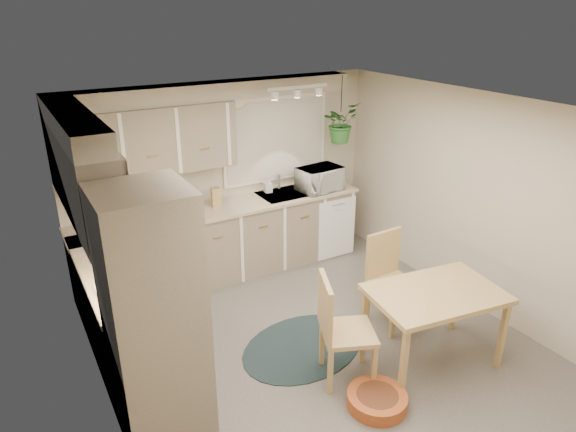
% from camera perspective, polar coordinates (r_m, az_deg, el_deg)
% --- Properties ---
extents(floor, '(4.20, 4.20, 0.00)m').
position_cam_1_polar(floor, '(5.42, 3.02, -13.97)').
color(floor, '#6A645D').
rests_on(floor, ground).
extents(ceiling, '(4.20, 4.20, 0.00)m').
position_cam_1_polar(ceiling, '(4.44, 3.66, 11.79)').
color(ceiling, silver).
rests_on(ceiling, wall_back).
extents(wall_back, '(4.00, 0.04, 2.40)m').
position_cam_1_polar(wall_back, '(6.54, -6.83, 4.36)').
color(wall_back, '#BAB099').
rests_on(wall_back, floor).
extents(wall_front, '(4.00, 0.04, 2.40)m').
position_cam_1_polar(wall_front, '(3.51, 23.11, -14.87)').
color(wall_front, '#BAB099').
rests_on(wall_front, floor).
extents(wall_left, '(0.04, 4.20, 2.40)m').
position_cam_1_polar(wall_left, '(4.17, -20.59, -8.08)').
color(wall_left, '#BAB099').
rests_on(wall_left, floor).
extents(wall_right, '(0.04, 4.20, 2.40)m').
position_cam_1_polar(wall_right, '(6.06, 19.35, 1.73)').
color(wall_right, '#BAB099').
rests_on(wall_right, floor).
extents(base_cab_left, '(0.60, 1.85, 0.90)m').
position_cam_1_polar(base_cab_left, '(5.34, -18.10, -10.04)').
color(base_cab_left, gray).
rests_on(base_cab_left, floor).
extents(base_cab_back, '(3.60, 0.60, 0.90)m').
position_cam_1_polar(base_cab_back, '(6.49, -7.07, -2.95)').
color(base_cab_back, gray).
rests_on(base_cab_back, floor).
extents(counter_left, '(0.64, 1.89, 0.04)m').
position_cam_1_polar(counter_left, '(5.11, -18.62, -5.56)').
color(counter_left, '#C8AD92').
rests_on(counter_left, base_cab_left).
extents(counter_back, '(3.64, 0.64, 0.04)m').
position_cam_1_polar(counter_back, '(6.29, -7.24, 0.88)').
color(counter_back, '#C8AD92').
rests_on(counter_back, base_cab_back).
extents(oven_stack, '(0.65, 0.65, 2.10)m').
position_cam_1_polar(oven_stack, '(3.98, -14.60, -11.40)').
color(oven_stack, gray).
rests_on(oven_stack, floor).
extents(wall_oven_face, '(0.02, 0.56, 0.58)m').
position_cam_1_polar(wall_oven_face, '(4.05, -10.21, -10.31)').
color(wall_oven_face, white).
rests_on(wall_oven_face, oven_stack).
extents(upper_cab_left, '(0.35, 2.00, 0.75)m').
position_cam_1_polar(upper_cab_left, '(4.87, -21.80, 4.20)').
color(upper_cab_left, gray).
rests_on(upper_cab_left, wall_left).
extents(upper_cab_back, '(2.00, 0.35, 0.75)m').
position_cam_1_polar(upper_cab_back, '(5.90, -15.42, 8.02)').
color(upper_cab_back, gray).
rests_on(upper_cab_back, wall_back).
extents(soffit_left, '(0.30, 2.00, 0.20)m').
position_cam_1_polar(soffit_left, '(4.75, -22.92, 9.57)').
color(soffit_left, '#BAB099').
rests_on(soffit_left, wall_left).
extents(soffit_back, '(3.60, 0.30, 0.20)m').
position_cam_1_polar(soffit_back, '(6.07, -8.50, 13.56)').
color(soffit_back, '#BAB099').
rests_on(soffit_back, wall_back).
extents(cooktop, '(0.52, 0.58, 0.02)m').
position_cam_1_polar(cooktop, '(4.60, -16.94, -8.26)').
color(cooktop, white).
rests_on(cooktop, counter_left).
extents(range_hood, '(0.40, 0.60, 0.14)m').
position_cam_1_polar(range_hood, '(4.39, -17.86, -3.19)').
color(range_hood, white).
rests_on(range_hood, upper_cab_left).
extents(window_blinds, '(1.40, 0.02, 1.00)m').
position_cam_1_polar(window_blinds, '(6.69, -1.33, 8.51)').
color(window_blinds, beige).
rests_on(window_blinds, wall_back).
extents(window_frame, '(1.50, 0.02, 1.10)m').
position_cam_1_polar(window_frame, '(6.70, -1.38, 8.53)').
color(window_frame, silver).
rests_on(window_frame, wall_back).
extents(sink, '(0.70, 0.48, 0.10)m').
position_cam_1_polar(sink, '(6.68, -0.16, 2.19)').
color(sink, '#A0A3A7').
rests_on(sink, counter_back).
extents(dishwasher_front, '(0.58, 0.02, 0.83)m').
position_cam_1_polar(dishwasher_front, '(6.92, 5.44, -1.42)').
color(dishwasher_front, white).
rests_on(dishwasher_front, base_cab_back).
extents(track_light_bar, '(0.80, 0.04, 0.04)m').
position_cam_1_polar(track_light_bar, '(6.11, 1.03, 14.14)').
color(track_light_bar, white).
rests_on(track_light_bar, ceiling).
extents(wall_clock, '(0.30, 0.03, 0.30)m').
position_cam_1_polar(wall_clock, '(6.33, -5.86, 12.96)').
color(wall_clock, gold).
rests_on(wall_clock, wall_back).
extents(dining_table, '(1.31, 0.97, 0.76)m').
position_cam_1_polar(dining_table, '(5.19, 15.69, -11.69)').
color(dining_table, tan).
rests_on(dining_table, floor).
extents(chair_left, '(0.63, 0.63, 1.04)m').
position_cam_1_polar(chair_left, '(4.74, 6.74, -12.43)').
color(chair_left, tan).
rests_on(chair_left, floor).
extents(chair_back, '(0.49, 0.49, 1.01)m').
position_cam_1_polar(chair_back, '(5.57, 11.83, -7.19)').
color(chair_back, tan).
rests_on(chair_back, floor).
extents(braided_rug, '(1.50, 1.23, 0.01)m').
position_cam_1_polar(braided_rug, '(5.36, 1.64, -14.35)').
color(braided_rug, black).
rests_on(braided_rug, floor).
extents(pet_bed, '(0.66, 0.66, 0.12)m').
position_cam_1_polar(pet_bed, '(4.76, 9.86, -19.49)').
color(pet_bed, '#BA5225').
rests_on(pet_bed, floor).
extents(microwave, '(0.59, 0.37, 0.38)m').
position_cam_1_polar(microwave, '(6.74, 3.56, 4.43)').
color(microwave, white).
rests_on(microwave, counter_back).
extents(soap_bottle, '(0.11, 0.21, 0.09)m').
position_cam_1_polar(soap_bottle, '(6.68, -2.23, 2.99)').
color(soap_bottle, white).
rests_on(soap_bottle, counter_back).
extents(hanging_plant, '(0.60, 0.63, 0.40)m').
position_cam_1_polar(hanging_plant, '(6.74, 5.84, 9.81)').
color(hanging_plant, '#2C6829').
rests_on(hanging_plant, ceiling).
extents(coffee_maker, '(0.20, 0.24, 0.31)m').
position_cam_1_polar(coffee_maker, '(5.97, -15.74, 0.75)').
color(coffee_maker, black).
rests_on(coffee_maker, counter_back).
extents(toaster, '(0.33, 0.23, 0.19)m').
position_cam_1_polar(toaster, '(6.10, -12.22, 0.97)').
color(toaster, '#A0A3A7').
rests_on(toaster, counter_back).
extents(knife_block, '(0.12, 0.12, 0.23)m').
position_cam_1_polar(knife_block, '(6.27, -8.01, 2.12)').
color(knife_block, tan).
rests_on(knife_block, counter_back).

